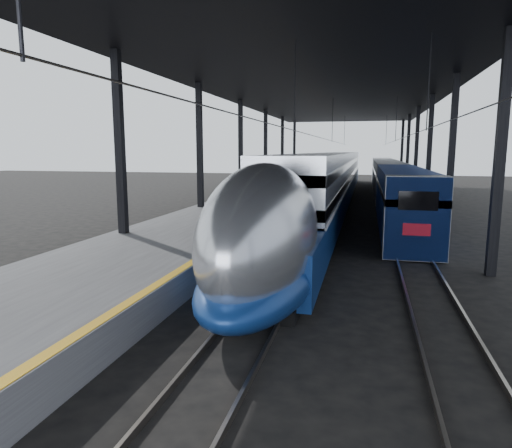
% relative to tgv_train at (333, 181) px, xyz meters
% --- Properties ---
extents(ground, '(160.00, 160.00, 0.00)m').
position_rel_tgv_train_xyz_m(ground, '(-2.00, -26.87, -2.11)').
color(ground, black).
rests_on(ground, ground).
extents(platform, '(6.00, 80.00, 1.00)m').
position_rel_tgv_train_xyz_m(platform, '(-5.50, -6.87, -1.61)').
color(platform, '#4C4C4F').
rests_on(platform, ground).
extents(yellow_strip, '(0.30, 80.00, 0.01)m').
position_rel_tgv_train_xyz_m(yellow_strip, '(-2.70, -6.87, -1.11)').
color(yellow_strip, gold).
rests_on(yellow_strip, platform).
extents(rails, '(6.52, 80.00, 0.16)m').
position_rel_tgv_train_xyz_m(rails, '(2.50, -6.87, -2.03)').
color(rails, slate).
rests_on(rails, ground).
extents(canopy, '(18.00, 75.00, 9.47)m').
position_rel_tgv_train_xyz_m(canopy, '(-0.10, -6.87, 7.00)').
color(canopy, black).
rests_on(canopy, ground).
extents(tgv_train, '(3.15, 65.20, 4.52)m').
position_rel_tgv_train_xyz_m(tgv_train, '(0.00, 0.00, 0.00)').
color(tgv_train, '#BBBDC2').
rests_on(tgv_train, ground).
extents(second_train, '(2.65, 56.05, 3.65)m').
position_rel_tgv_train_xyz_m(second_train, '(5.00, 6.77, -0.26)').
color(second_train, navy).
rests_on(second_train, ground).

